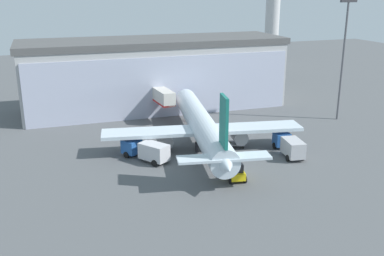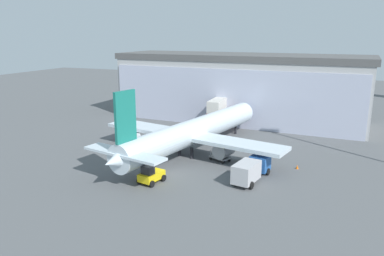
{
  "view_description": "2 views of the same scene",
  "coord_description": "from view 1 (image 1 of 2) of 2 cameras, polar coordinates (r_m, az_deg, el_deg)",
  "views": [
    {
      "loc": [
        -23.43,
        -49.52,
        22.98
      ],
      "look_at": [
        -1.4,
        9.54,
        3.03
      ],
      "focal_mm": 42.0,
      "sensor_mm": 36.0,
      "label": 1
    },
    {
      "loc": [
        20.11,
        -40.37,
        17.38
      ],
      "look_at": [
        -0.2,
        8.99,
        3.94
      ],
      "focal_mm": 35.0,
      "sensor_mm": 36.0,
      "label": 2
    }
  ],
  "objects": [
    {
      "name": "ground",
      "position": [
        59.41,
        4.5,
        -5.26
      ],
      "size": [
        240.0,
        240.0,
        0.0
      ],
      "primitive_type": "plane",
      "color": "#545659"
    },
    {
      "name": "terminal_building",
      "position": [
        88.24,
        -4.74,
        6.89
      ],
      "size": [
        51.04,
        16.45,
        13.47
      ],
      "rotation": [
        0.0,
        0.0,
        -0.03
      ],
      "color": "#AAAAAA",
      "rests_on": "ground"
    },
    {
      "name": "jet_bridge",
      "position": [
        81.27,
        -4.23,
        4.26
      ],
      "size": [
        2.81,
        11.18,
        5.73
      ],
      "rotation": [
        0.0,
        0.0,
        1.62
      ],
      "color": "beige",
      "rests_on": "ground"
    },
    {
      "name": "apron_light_mast",
      "position": [
        83.01,
        18.7,
        9.22
      ],
      "size": [
        3.2,
        0.4,
        20.91
      ],
      "color": "#59595E",
      "rests_on": "ground"
    },
    {
      "name": "airplane",
      "position": [
        66.0,
        1.27,
        0.25
      ],
      "size": [
        29.36,
        35.7,
        11.2
      ],
      "rotation": [
        0.0,
        0.0,
        1.37
      ],
      "color": "silver",
      "rests_on": "ground"
    },
    {
      "name": "catering_truck",
      "position": [
        62.09,
        -5.79,
        -2.81
      ],
      "size": [
        5.82,
        7.32,
        2.65
      ],
      "rotation": [
        0.0,
        0.0,
        2.15
      ],
      "color": "#2659A5",
      "rests_on": "ground"
    },
    {
      "name": "fuel_truck",
      "position": [
        65.21,
        12.24,
        -2.12
      ],
      "size": [
        3.51,
        7.57,
        2.65
      ],
      "rotation": [
        0.0,
        0.0,
        1.4
      ],
      "color": "#2659A5",
      "rests_on": "ground"
    },
    {
      "name": "baggage_cart",
      "position": [
        67.35,
        5.51,
        -2.02
      ],
      "size": [
        3.21,
        2.61,
        1.5
      ],
      "rotation": [
        0.0,
        0.0,
        5.86
      ],
      "color": "gray",
      "rests_on": "ground"
    },
    {
      "name": "pushback_tug",
      "position": [
        56.04,
        5.59,
        -5.65
      ],
      "size": [
        2.68,
        3.48,
        2.3
      ],
      "rotation": [
        0.0,
        0.0,
        1.38
      ],
      "color": "yellow",
      "rests_on": "ground"
    },
    {
      "name": "safety_cone_nose",
      "position": [
        58.92,
        3.26,
        -5.14
      ],
      "size": [
        0.36,
        0.36,
        0.55
      ],
      "primitive_type": "cone",
      "color": "orange",
      "rests_on": "ground"
    },
    {
      "name": "safety_cone_wingtip",
      "position": [
        73.11,
        12.66,
        -0.98
      ],
      "size": [
        0.36,
        0.36,
        0.55
      ],
      "primitive_type": "cone",
      "color": "orange",
      "rests_on": "ground"
    }
  ]
}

